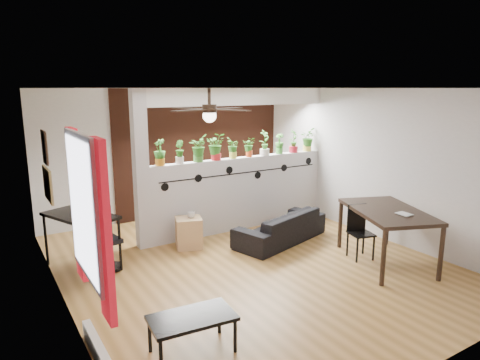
# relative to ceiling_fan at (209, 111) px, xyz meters

# --- Properties ---
(room_shell) EXTENTS (6.30, 7.10, 2.90)m
(room_shell) POSITION_rel_ceiling_fan_xyz_m (0.80, 0.30, -1.01)
(room_shell) COLOR olive
(room_shell) RESTS_ON ground
(partition_wall) EXTENTS (3.60, 0.18, 1.35)m
(partition_wall) POSITION_rel_ceiling_fan_xyz_m (1.60, 1.80, -1.64)
(partition_wall) COLOR #BCBCC1
(partition_wall) RESTS_ON ground
(ceiling_header) EXTENTS (3.60, 0.18, 0.30)m
(ceiling_header) POSITION_rel_ceiling_fan_xyz_m (1.60, 1.80, 0.14)
(ceiling_header) COLOR silver
(ceiling_header) RESTS_ON room_shell
(pier_column) EXTENTS (0.22, 0.20, 2.60)m
(pier_column) POSITION_rel_ceiling_fan_xyz_m (-0.31, 1.80, -1.01)
(pier_column) COLOR #BCBCC1
(pier_column) RESTS_ON ground
(brick_panel) EXTENTS (3.90, 0.05, 2.60)m
(brick_panel) POSITION_rel_ceiling_fan_xyz_m (1.60, 3.27, -1.01)
(brick_panel) COLOR brown
(brick_panel) RESTS_ON ground
(vine_decal) EXTENTS (3.31, 0.01, 0.30)m
(vine_decal) POSITION_rel_ceiling_fan_xyz_m (1.60, 1.70, -1.23)
(vine_decal) COLOR black
(vine_decal) RESTS_ON partition_wall
(window_assembly) EXTENTS (0.09, 1.30, 1.55)m
(window_assembly) POSITION_rel_ceiling_fan_xyz_m (-1.76, -0.90, -0.81)
(window_assembly) COLOR white
(window_assembly) RESTS_ON room_shell
(baseboard_heater) EXTENTS (0.08, 1.00, 0.18)m
(baseboard_heater) POSITION_rel_ceiling_fan_xyz_m (-1.74, -0.90, -2.22)
(baseboard_heater) COLOR silver
(baseboard_heater) RESTS_ON ground
(corkboard) EXTENTS (0.03, 0.60, 0.45)m
(corkboard) POSITION_rel_ceiling_fan_xyz_m (-1.78, 1.25, -0.96)
(corkboard) COLOR olive
(corkboard) RESTS_ON room_shell
(framed_art) EXTENTS (0.03, 0.34, 0.44)m
(framed_art) POSITION_rel_ceiling_fan_xyz_m (-1.78, 1.20, -0.46)
(framed_art) COLOR #8C7259
(framed_art) RESTS_ON room_shell
(ceiling_fan) EXTENTS (1.19, 1.19, 0.43)m
(ceiling_fan) POSITION_rel_ceiling_fan_xyz_m (0.00, 0.00, 0.00)
(ceiling_fan) COLOR black
(ceiling_fan) RESTS_ON room_shell
(potted_plant_0) EXTENTS (0.25, 0.28, 0.44)m
(potted_plant_0) POSITION_rel_ceiling_fan_xyz_m (0.02, 1.80, -0.73)
(potted_plant_0) COLOR #C67A17
(potted_plant_0) RESTS_ON partition_wall
(potted_plant_1) EXTENTS (0.16, 0.20, 0.40)m
(potted_plant_1) POSITION_rel_ceiling_fan_xyz_m (0.37, 1.80, -0.75)
(potted_plant_1) COLOR white
(potted_plant_1) RESTS_ON partition_wall
(potted_plant_2) EXTENTS (0.30, 0.31, 0.47)m
(potted_plant_2) POSITION_rel_ceiling_fan_xyz_m (0.72, 1.80, -0.72)
(potted_plant_2) COLOR #448931
(potted_plant_2) RESTS_ON partition_wall
(potted_plant_3) EXTENTS (0.31, 0.29, 0.48)m
(potted_plant_3) POSITION_rel_ceiling_fan_xyz_m (1.07, 1.80, -0.71)
(potted_plant_3) COLOR red
(potted_plant_3) RESTS_ON partition_wall
(potted_plant_4) EXTENTS (0.22, 0.24, 0.38)m
(potted_plant_4) POSITION_rel_ceiling_fan_xyz_m (1.42, 1.80, -0.76)
(potted_plant_4) COLOR #E1E350
(potted_plant_4) RESTS_ON partition_wall
(potted_plant_5) EXTENTS (0.22, 0.21, 0.36)m
(potted_plant_5) POSITION_rel_ceiling_fan_xyz_m (1.78, 1.80, -0.77)
(potted_plant_5) COLOR #D04618
(potted_plant_5) RESTS_ON partition_wall
(potted_plant_6) EXTENTS (0.30, 0.26, 0.48)m
(potted_plant_6) POSITION_rel_ceiling_fan_xyz_m (2.13, 1.80, -0.71)
(potted_plant_6) COLOR silver
(potted_plant_6) RESTS_ON partition_wall
(potted_plant_7) EXTENTS (0.25, 0.25, 0.39)m
(potted_plant_7) POSITION_rel_ceiling_fan_xyz_m (2.48, 1.80, -0.76)
(potted_plant_7) COLOR green
(potted_plant_7) RESTS_ON partition_wall
(potted_plant_8) EXTENTS (0.31, 0.29, 0.47)m
(potted_plant_8) POSITION_rel_ceiling_fan_xyz_m (2.83, 1.80, -0.72)
(potted_plant_8) COLOR red
(potted_plant_8) RESTS_ON partition_wall
(potted_plant_9) EXTENTS (0.30, 0.31, 0.46)m
(potted_plant_9) POSITION_rel_ceiling_fan_xyz_m (3.18, 1.80, -0.72)
(potted_plant_9) COLOR #E6CF51
(potted_plant_9) RESTS_ON partition_wall
(sofa) EXTENTS (1.84, 1.12, 0.50)m
(sofa) POSITION_rel_ceiling_fan_xyz_m (1.79, 0.82, -2.06)
(sofa) COLOR black
(sofa) RESTS_ON ground
(cube_shelf) EXTENTS (0.51, 0.48, 0.51)m
(cube_shelf) POSITION_rel_ceiling_fan_xyz_m (0.31, 1.38, -2.06)
(cube_shelf) COLOR tan
(cube_shelf) RESTS_ON ground
(cup) EXTENTS (0.16, 0.16, 0.10)m
(cup) POSITION_rel_ceiling_fan_xyz_m (0.36, 1.38, -1.75)
(cup) COLOR gray
(cup) RESTS_ON cube_shelf
(computer_desk) EXTENTS (0.98, 1.27, 0.82)m
(computer_desk) POSITION_rel_ceiling_fan_xyz_m (-1.36, 1.46, -1.57)
(computer_desk) COLOR black
(computer_desk) RESTS_ON ground
(monitor) EXTENTS (0.36, 0.14, 0.20)m
(monitor) POSITION_rel_ceiling_fan_xyz_m (-1.36, 1.61, -1.40)
(monitor) COLOR black
(monitor) RESTS_ON computer_desk
(office_chair) EXTENTS (0.47, 0.47, 0.89)m
(office_chair) POSITION_rel_ceiling_fan_xyz_m (-1.10, 1.25, -1.92)
(office_chair) COLOR black
(office_chair) RESTS_ON ground
(dining_table) EXTENTS (1.43, 1.76, 0.83)m
(dining_table) POSITION_rel_ceiling_fan_xyz_m (2.57, -0.77, -1.57)
(dining_table) COLOR black
(dining_table) RESTS_ON ground
(book) EXTENTS (0.16, 0.21, 0.02)m
(book) POSITION_rel_ceiling_fan_xyz_m (2.47, -1.07, -1.47)
(book) COLOR gray
(book) RESTS_ON dining_table
(folding_chair) EXTENTS (0.42, 0.42, 0.84)m
(folding_chair) POSITION_rel_ceiling_fan_xyz_m (2.39, -0.38, -1.82)
(folding_chair) COLOR black
(folding_chair) RESTS_ON ground
(coffee_table) EXTENTS (0.88, 0.54, 0.39)m
(coffee_table) POSITION_rel_ceiling_fan_xyz_m (-0.90, -1.27, -1.96)
(coffee_table) COLOR black
(coffee_table) RESTS_ON ground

